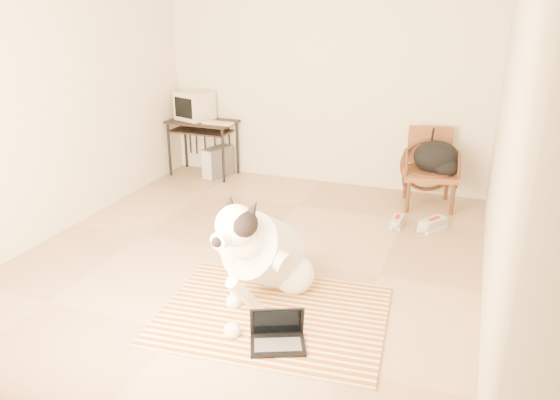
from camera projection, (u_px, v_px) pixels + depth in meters
The scene contains 16 objects.
floor at pixel (252, 254), 5.01m from camera, with size 4.50×4.50×0.00m, color tan.
wall_back at pixel (323, 74), 6.51m from camera, with size 4.50×4.50×0.00m, color beige.
wall_front at pixel (60, 196), 2.56m from camera, with size 4.50×4.50×0.00m, color beige.
wall_left at pixel (55, 94), 5.18m from camera, with size 4.50×4.50×0.00m, color beige.
wall_right at pixel (507, 127), 3.89m from camera, with size 4.50×4.50×0.00m, color beige.
rug at pixel (273, 315), 4.05m from camera, with size 1.75×1.40×0.02m.
dog at pixel (263, 254), 4.17m from camera, with size 0.66×1.33×0.96m.
laptop at pixel (277, 335), 3.68m from camera, with size 0.44×0.39×0.26m.
computer_desk at pixel (202, 129), 7.01m from camera, with size 0.88×0.51×0.72m.
crt_monitor at pixel (194, 106), 7.00m from camera, with size 0.50×0.49×0.36m.
desk_keyboard at pixel (218, 123), 6.80m from camera, with size 0.38×0.14×0.02m, color #C2B498.
pc_tower at pixel (218, 162), 7.08m from camera, with size 0.29×0.45×0.39m.
rattan_chair at pixel (430, 168), 6.05m from camera, with size 0.66×0.65×0.86m.
backpack at pixel (438, 159), 5.92m from camera, with size 0.51×0.41×0.36m.
sneaker_left at pixel (397, 222), 5.62m from camera, with size 0.12×0.27×0.09m.
sneaker_right at pixel (432, 225), 5.52m from camera, with size 0.28×0.35×0.12m.
Camera 1 is at (1.80, -4.15, 2.24)m, focal length 35.00 mm.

